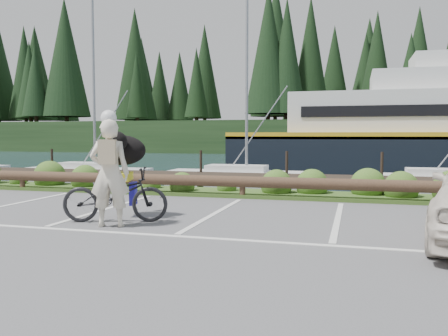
{
  "coord_description": "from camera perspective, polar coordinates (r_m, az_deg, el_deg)",
  "views": [
    {
      "loc": [
        2.93,
        -7.78,
        1.71
      ],
      "look_at": [
        0.59,
        0.63,
        1.1
      ],
      "focal_mm": 38.0,
      "sensor_mm": 36.0,
      "label": 1
    }
  ],
  "objects": [
    {
      "name": "ground",
      "position": [
        8.48,
        -5.01,
        -7.64
      ],
      "size": [
        72.0,
        72.0,
        0.0
      ],
      "primitive_type": "plane",
      "color": "#505052"
    },
    {
      "name": "harbor_backdrop",
      "position": [
        86.3,
        13.88,
        2.75
      ],
      "size": [
        170.0,
        160.0,
        30.0
      ],
      "color": "#182B39",
      "rests_on": "ground"
    },
    {
      "name": "vegetation_strip",
      "position": [
        13.5,
        2.92,
        -3.07
      ],
      "size": [
        34.0,
        1.6,
        0.1
      ],
      "primitive_type": "cube",
      "color": "#3D5B21",
      "rests_on": "ground"
    },
    {
      "name": "log_rail",
      "position": [
        12.83,
        2.23,
        -3.66
      ],
      "size": [
        32.0,
        0.3,
        0.6
      ],
      "primitive_type": null,
      "color": "#443021",
      "rests_on": "ground"
    },
    {
      "name": "bicycle",
      "position": [
        9.54,
        -12.95,
        -3.16
      ],
      "size": [
        2.17,
        1.28,
        1.08
      ],
      "primitive_type": "imported",
      "rotation": [
        0.0,
        0.0,
        1.87
      ],
      "color": "black",
      "rests_on": "ground"
    },
    {
      "name": "cyclist",
      "position": [
        9.03,
        -13.6,
        -0.61
      ],
      "size": [
        0.84,
        0.67,
        2.0
      ],
      "primitive_type": "imported",
      "rotation": [
        0.0,
        0.0,
        3.44
      ],
      "color": "beige",
      "rests_on": "ground"
    },
    {
      "name": "dog",
      "position": [
        10.12,
        -12.27,
        2.11
      ],
      "size": [
        0.83,
        1.2,
        0.63
      ],
      "primitive_type": "ellipsoid",
      "rotation": [
        0.0,
        0.0,
        1.87
      ],
      "color": "black",
      "rests_on": "bicycle"
    }
  ]
}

